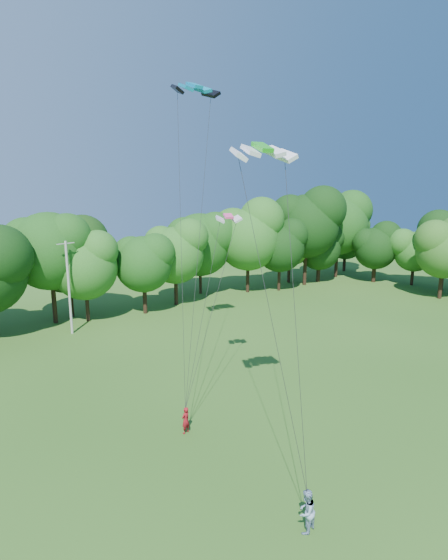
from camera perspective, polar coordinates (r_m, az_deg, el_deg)
ground at (r=20.16m, az=19.94°, el=-30.73°), size 160.00×160.00×0.00m
utility_pole at (r=42.67m, az=-19.61°, el=-0.88°), size 1.72×0.50×8.74m
kite_flyer_left at (r=25.60m, az=-5.04°, el=-17.78°), size 0.64×0.51×1.54m
kite_flyer_right at (r=19.81m, az=10.70°, el=-27.56°), size 1.03×0.89×1.83m
kite_teal at (r=32.41m, az=-3.90°, el=24.03°), size 3.33×1.73×0.66m
kite_green at (r=19.96m, az=5.04°, el=16.90°), size 3.04×1.98×0.56m
kite_pink at (r=27.26m, az=0.58°, el=8.36°), size 1.76×1.34×0.32m
tree_back_center at (r=47.85m, az=-19.87°, el=4.58°), size 8.68×8.68×12.63m
tree_back_east at (r=62.88m, az=8.62°, el=5.77°), size 7.49×7.49×10.90m
tree_flank_east at (r=59.24m, az=26.87°, el=3.95°), size 7.17×7.17×10.43m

